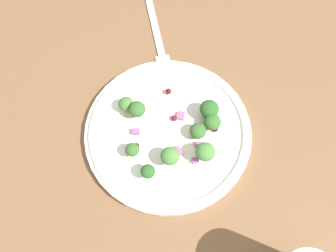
% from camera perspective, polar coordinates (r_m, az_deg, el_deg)
% --- Properties ---
extents(ground_plane, '(1.80, 1.80, 0.02)m').
position_cam_1_polar(ground_plane, '(0.53, 3.01, -2.08)').
color(ground_plane, brown).
extents(plate, '(0.25, 0.25, 0.02)m').
position_cam_1_polar(plate, '(0.51, -0.00, -0.84)').
color(plate, white).
rests_on(plate, ground_plane).
extents(dressing_pool, '(0.15, 0.15, 0.00)m').
position_cam_1_polar(dressing_pool, '(0.51, -0.00, -0.65)').
color(dressing_pool, white).
rests_on(dressing_pool, plate).
extents(broccoli_floret_0, '(0.03, 0.03, 0.03)m').
position_cam_1_polar(broccoli_floret_0, '(0.50, 6.73, 3.14)').
color(broccoli_floret_0, '#8EB77A').
rests_on(broccoli_floret_0, plate).
extents(broccoli_floret_1, '(0.03, 0.03, 0.03)m').
position_cam_1_polar(broccoli_floret_1, '(0.47, 6.36, -4.41)').
color(broccoli_floret_1, '#ADD18E').
rests_on(broccoli_floret_1, plate).
extents(broccoli_floret_2, '(0.03, 0.03, 0.03)m').
position_cam_1_polar(broccoli_floret_2, '(0.50, -5.27, 2.84)').
color(broccoli_floret_2, '#ADD18E').
rests_on(broccoli_floret_2, plate).
extents(broccoli_floret_3, '(0.02, 0.02, 0.02)m').
position_cam_1_polar(broccoli_floret_3, '(0.48, -6.09, -4.04)').
color(broccoli_floret_3, '#9EC684').
rests_on(broccoli_floret_3, plate).
extents(broccoli_floret_4, '(0.03, 0.03, 0.03)m').
position_cam_1_polar(broccoli_floret_4, '(0.50, 7.54, 0.69)').
color(broccoli_floret_4, '#ADD18E').
rests_on(broccoli_floret_4, plate).
extents(broccoli_floret_5, '(0.02, 0.02, 0.02)m').
position_cam_1_polar(broccoli_floret_5, '(0.47, -3.44, -7.71)').
color(broccoli_floret_5, '#8EB77A').
rests_on(broccoli_floret_5, plate).
extents(broccoli_floret_6, '(0.02, 0.02, 0.02)m').
position_cam_1_polar(broccoli_floret_6, '(0.49, 5.08, -0.86)').
color(broccoli_floret_6, '#9EC684').
rests_on(broccoli_floret_6, plate).
extents(broccoli_floret_7, '(0.02, 0.02, 0.02)m').
position_cam_1_polar(broccoli_floret_7, '(0.52, -7.11, 3.71)').
color(broccoli_floret_7, '#9EC684').
rests_on(broccoli_floret_7, plate).
extents(broccoli_floret_8, '(0.03, 0.03, 0.03)m').
position_cam_1_polar(broccoli_floret_8, '(0.47, 0.35, -5.14)').
color(broccoli_floret_8, '#8EB77A').
rests_on(broccoli_floret_8, plate).
extents(cranberry_0, '(0.01, 0.01, 0.01)m').
position_cam_1_polar(cranberry_0, '(0.49, -5.40, -3.41)').
color(cranberry_0, '#4C0A14').
rests_on(cranberry_0, plate).
extents(cranberry_1, '(0.01, 0.01, 0.01)m').
position_cam_1_polar(cranberry_1, '(0.53, 0.09, 5.92)').
color(cranberry_1, maroon).
rests_on(cranberry_1, plate).
extents(cranberry_2, '(0.01, 0.01, 0.01)m').
position_cam_1_polar(cranberry_2, '(0.51, 6.06, 2.16)').
color(cranberry_2, maroon).
rests_on(cranberry_2, plate).
extents(cranberry_3, '(0.01, 0.01, 0.01)m').
position_cam_1_polar(cranberry_3, '(0.51, 7.97, -0.45)').
color(cranberry_3, '#4C0A14').
rests_on(cranberry_3, plate).
extents(cranberry_4, '(0.01, 0.01, 0.01)m').
position_cam_1_polar(cranberry_4, '(0.51, 1.16, 1.43)').
color(cranberry_4, maroon).
rests_on(cranberry_4, plate).
extents(onion_bit_0, '(0.01, 0.01, 0.01)m').
position_cam_1_polar(onion_bit_0, '(0.49, 4.68, -5.82)').
color(onion_bit_0, '#A35B93').
rests_on(onion_bit_0, plate).
extents(onion_bit_1, '(0.02, 0.02, 0.01)m').
position_cam_1_polar(onion_bit_1, '(0.51, 2.15, 1.74)').
color(onion_bit_1, '#A35B93').
rests_on(onion_bit_1, plate).
extents(onion_bit_2, '(0.02, 0.01, 0.00)m').
position_cam_1_polar(onion_bit_2, '(0.49, 1.61, -4.33)').
color(onion_bit_2, '#A35B93').
rests_on(onion_bit_2, plate).
extents(onion_bit_3, '(0.01, 0.01, 0.01)m').
position_cam_1_polar(onion_bit_3, '(0.50, -5.45, -0.94)').
color(onion_bit_3, '#A35B93').
rests_on(onion_bit_3, plate).
extents(onion_bit_4, '(0.02, 0.02, 0.01)m').
position_cam_1_polar(onion_bit_4, '(0.50, 4.88, -3.55)').
color(onion_bit_4, '#A35B93').
rests_on(onion_bit_4, plate).
extents(fork, '(0.17, 0.11, 0.01)m').
position_cam_1_polar(fork, '(0.62, -1.87, 15.14)').
color(fork, silver).
rests_on(fork, ground_plane).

